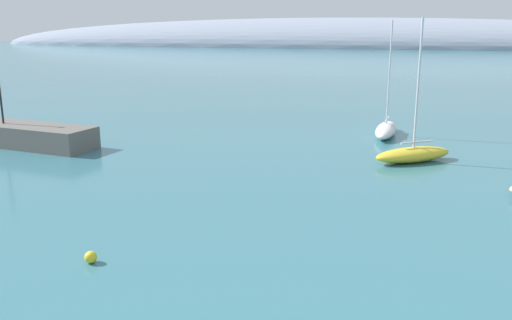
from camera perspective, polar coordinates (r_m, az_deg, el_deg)
The scene contains 4 objects.
distant_ridge at distance 264.03m, azimuth 8.48°, elevation 11.81°, with size 364.49×61.96×26.85m, color #8E99AD.
sailboat_yellow_near_shore at distance 39.36m, azimuth 16.34°, elevation 0.67°, with size 5.98×5.20×9.90m.
sailboat_white_mid_mooring at distance 48.14m, azimuth 13.63°, elevation 3.19°, with size 2.09×7.03×9.80m.
mooring_buoy_yellow at distance 22.97m, azimuth -17.13°, elevation -9.82°, with size 0.50×0.50×0.50m, color yellow.
Camera 1 is at (10.03, -4.30, 9.27)m, focal length 37.71 mm.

